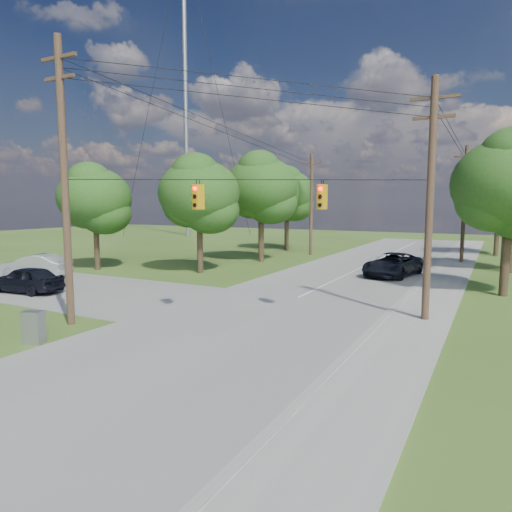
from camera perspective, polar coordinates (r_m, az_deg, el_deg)
The scene contains 20 objects.
ground at distance 18.07m, azimuth -13.48°, elevation -10.34°, with size 140.00×140.00×0.00m, color #3A561C.
main_road at distance 20.93m, azimuth -0.09°, elevation -7.75°, with size 10.00×100.00×0.03m, color gray.
sidewalk_east at distance 18.83m, azimuth 18.48°, elevation -9.61°, with size 2.60×100.00×0.12m, color #9E9B94.
pole_sw at distance 20.92m, azimuth -22.83°, elevation 8.90°, with size 2.00×0.32×12.00m.
pole_ne at distance 21.05m, azimuth 20.94°, elevation 6.89°, with size 2.00×0.32×10.50m.
pole_north_e at distance 42.97m, azimuth 24.59°, elevation 5.96°, with size 2.00×0.32×10.00m.
pole_north_w at distance 45.96m, azimuth 6.92°, elevation 6.52°, with size 2.00×0.32×10.00m.
power_lines at distance 26.70m, azimuth 5.77°, elevation 15.10°, with size 13.93×29.62×4.93m.
traffic_signals at distance 19.50m, azimuth 0.56°, elevation 7.46°, with size 4.91×3.27×1.05m.
radio_mast at distance 75.23m, azimuth -8.82°, elevation 19.89°, with size 0.70×0.70×45.00m, color gray.
tree_w_near at distance 34.05m, azimuth -7.11°, elevation 7.81°, with size 6.00×6.00×8.40m.
tree_w_mid at distance 40.41m, azimuth 0.65°, elevation 8.61°, with size 6.40×6.40×9.22m.
tree_w_far at distance 50.28m, azimuth 3.89°, elevation 7.84°, with size 6.00×6.00×8.73m.
tree_e_near at distance 28.91m, azimuth 29.17°, elevation 7.87°, with size 6.20×6.20×8.81m.
tree_e_far at distance 50.89m, azimuth 28.13°, elevation 6.69°, with size 5.80×5.80×8.32m.
tree_cross_n at distance 37.45m, azimuth -19.51°, elevation 6.87°, with size 5.60×5.60×7.91m.
car_cross_dark at distance 29.64m, azimuth -26.81°, elevation -2.62°, with size 1.83×4.54×1.55m, color black.
car_cross_silver at distance 35.22m, azimuth -25.93°, elevation -1.13°, with size 1.73×4.97×1.64m, color silver.
car_main_north at distance 33.90m, azimuth 16.73°, elevation -1.03°, with size 2.70×5.85×1.63m, color black.
control_cabinet at distance 19.01m, azimuth -26.05°, elevation -8.04°, with size 0.69×0.50×1.25m, color gray.
Camera 1 is at (11.53, -12.88, 5.24)m, focal length 32.00 mm.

